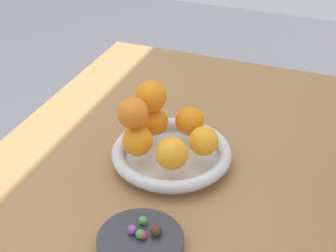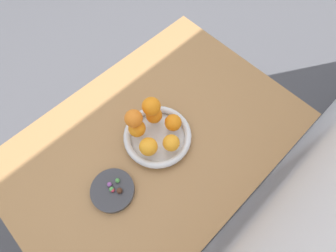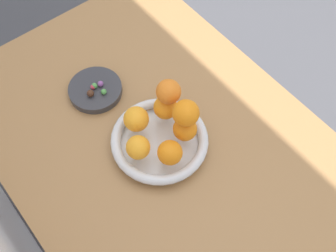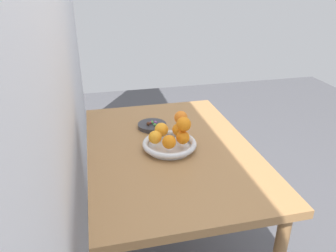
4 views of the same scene
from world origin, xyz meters
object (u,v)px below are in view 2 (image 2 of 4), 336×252
object	(u,v)px
orange_5	(134,118)
candy_ball_4	(119,191)
fruit_bowl	(158,136)
orange_4	(137,128)
candy_ball_1	(113,190)
orange_2	(173,123)
dining_table	(155,148)
orange_1	(171,143)
candy_ball_2	(112,189)
candy_ball_0	(109,184)
candy_dish	(113,190)
orange_3	(154,115)
orange_6	(151,106)
candy_ball_3	(117,180)
orange_0	(148,147)

from	to	relation	value
orange_5	candy_ball_4	bearing A→B (deg)	33.78
fruit_bowl	orange_5	bearing A→B (deg)	-55.83
fruit_bowl	orange_4	bearing A→B (deg)	-51.00
orange_4	candy_ball_4	size ratio (longest dim) A/B	3.15
candy_ball_1	orange_2	bearing A→B (deg)	-175.51
fruit_bowl	orange_2	xyz separation A→B (m)	(-0.06, 0.02, 0.05)
dining_table	orange_1	xyz separation A→B (m)	(-0.02, 0.07, 0.16)
orange_5	candy_ball_2	world-z (taller)	orange_5
fruit_bowl	candy_ball_0	bearing A→B (deg)	4.63
candy_ball_2	orange_5	bearing A→B (deg)	-153.28
fruit_bowl	candy_ball_0	size ratio (longest dim) A/B	15.37
candy_dish	candy_ball_0	bearing A→B (deg)	-105.61
orange_3	orange_6	size ratio (longest dim) A/B	0.93
orange_2	candy_ball_1	xyz separation A→B (m)	(0.31, 0.02, -0.04)
orange_3	candy_ball_3	distance (m)	0.26
fruit_bowl	orange_4	world-z (taller)	orange_4
candy_ball_4	orange_3	bearing A→B (deg)	-156.80
orange_1	orange_2	bearing A→B (deg)	-139.54
candy_ball_2	orange_1	bearing A→B (deg)	172.85
candy_dish	orange_3	bearing A→B (deg)	-162.11
orange_5	candy_dish	bearing A→B (deg)	26.70
orange_2	orange_3	world-z (taller)	same
orange_5	dining_table	bearing A→B (deg)	116.75
dining_table	candy_ball_3	xyz separation A→B (m)	(0.20, 0.03, 0.12)
fruit_bowl	dining_table	bearing A→B (deg)	-25.33
dining_table	candy_ball_4	size ratio (longest dim) A/B	55.71
orange_3	orange_5	size ratio (longest dim) A/B	0.98
candy_dish	candy_ball_3	bearing A→B (deg)	-164.60
candy_ball_0	orange_6	bearing A→B (deg)	-164.08
orange_2	orange_1	bearing A→B (deg)	40.46
orange_3	candy_ball_0	xyz separation A→B (m)	(0.27, 0.07, -0.04)
orange_0	candy_ball_0	size ratio (longest dim) A/B	3.98
candy_ball_1	candy_ball_3	world-z (taller)	candy_ball_3
candy_ball_1	orange_1	bearing A→B (deg)	173.85
orange_0	orange_6	distance (m)	0.14
orange_2	orange_6	bearing A→B (deg)	-66.04
candy_ball_2	candy_ball_3	bearing A→B (deg)	-164.41
candy_ball_1	candy_ball_4	xyz separation A→B (m)	(-0.02, 0.02, 0.00)
orange_1	orange_3	size ratio (longest dim) A/B	0.99
candy_ball_2	candy_ball_4	distance (m)	0.03
candy_ball_2	candy_ball_3	world-z (taller)	same
orange_3	dining_table	bearing A→B (deg)	43.23
orange_0	orange_4	size ratio (longest dim) A/B	1.04
orange_4	orange_1	bearing A→B (deg)	111.50
candy_ball_2	candy_ball_3	distance (m)	0.03
orange_0	candy_ball_4	distance (m)	0.17
fruit_bowl	orange_2	bearing A→B (deg)	165.00
orange_3	candy_ball_4	bearing A→B (deg)	23.20
candy_dish	orange_3	size ratio (longest dim) A/B	2.44
orange_0	candy_ball_2	xyz separation A→B (m)	(0.18, 0.01, -0.04)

